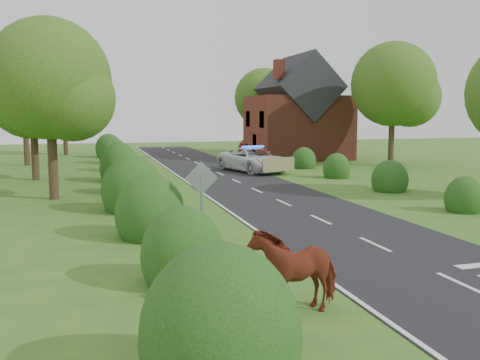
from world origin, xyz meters
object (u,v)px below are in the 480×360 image
object	(u,v)px
road_sign	(202,189)
pedestrian_purple	(246,153)
police_van	(253,160)
cow	(294,274)
pedestrian_red	(241,153)

from	to	relation	value
road_sign	pedestrian_purple	size ratio (longest dim) A/B	1.64
road_sign	police_van	xyz separation A→B (m)	(7.50, 18.70, -0.82)
police_van	pedestrian_purple	distance (m)	7.56
cow	pedestrian_red	xyz separation A→B (m)	(7.77, 31.08, 0.12)
police_van	pedestrian_red	distance (m)	6.12
police_van	cow	bearing A→B (deg)	-121.36
police_van	pedestrian_red	bearing A→B (deg)	65.60
pedestrian_red	police_van	bearing A→B (deg)	85.93
police_van	pedestrian_purple	xyz separation A→B (m)	(1.64, 7.38, -0.06)
road_sign	cow	size ratio (longest dim) A/B	1.24
road_sign	police_van	size ratio (longest dim) A/B	0.39
cow	pedestrian_red	bearing A→B (deg)	154.87
road_sign	pedestrian_red	size ratio (longest dim) A/B	1.51
police_van	pedestrian_red	size ratio (longest dim) A/B	3.88
road_sign	cow	distance (m)	6.42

